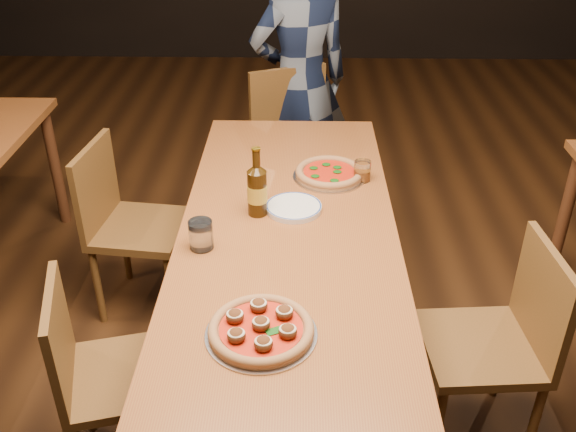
{
  "coord_description": "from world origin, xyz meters",
  "views": [
    {
      "loc": [
        0.04,
        -2.02,
        2.0
      ],
      "look_at": [
        0.0,
        -0.05,
        0.82
      ],
      "focal_mm": 40.0,
      "sensor_mm": 36.0,
      "label": 1
    }
  ],
  "objects_px": {
    "beer_bottle": "(257,191)",
    "diner": "(300,83)",
    "pizza_meatball": "(261,329)",
    "pizza_margherita": "(329,173)",
    "table_main": "(288,241)",
    "chair_main_e": "(480,345)",
    "chair_main_nw": "(123,374)",
    "chair_main_sw": "(141,227)",
    "amber_glass": "(362,171)",
    "water_glass": "(201,235)",
    "chair_end": "(302,156)",
    "plate_stack": "(294,208)"
  },
  "relations": [
    {
      "from": "chair_end",
      "to": "diner",
      "type": "bearing_deg",
      "value": 69.24
    },
    {
      "from": "chair_main_nw",
      "to": "diner",
      "type": "height_order",
      "value": "diner"
    },
    {
      "from": "chair_end",
      "to": "plate_stack",
      "type": "xyz_separation_m",
      "value": [
        -0.03,
        -1.05,
        0.28
      ]
    },
    {
      "from": "table_main",
      "to": "beer_bottle",
      "type": "relative_size",
      "value": 7.47
    },
    {
      "from": "table_main",
      "to": "chair_main_e",
      "type": "distance_m",
      "value": 0.79
    },
    {
      "from": "table_main",
      "to": "chair_end",
      "type": "height_order",
      "value": "chair_end"
    },
    {
      "from": "amber_glass",
      "to": "diner",
      "type": "relative_size",
      "value": 0.05
    },
    {
      "from": "pizza_margherita",
      "to": "diner",
      "type": "distance_m",
      "value": 1.06
    },
    {
      "from": "pizza_margherita",
      "to": "water_glass",
      "type": "bearing_deg",
      "value": -130.5
    },
    {
      "from": "chair_end",
      "to": "amber_glass",
      "type": "distance_m",
      "value": 0.89
    },
    {
      "from": "chair_main_nw",
      "to": "chair_end",
      "type": "bearing_deg",
      "value": -35.46
    },
    {
      "from": "chair_end",
      "to": "diner",
      "type": "height_order",
      "value": "diner"
    },
    {
      "from": "beer_bottle",
      "to": "diner",
      "type": "xyz_separation_m",
      "value": [
        0.16,
        1.36,
        -0.05
      ]
    },
    {
      "from": "chair_main_sw",
      "to": "diner",
      "type": "xyz_separation_m",
      "value": [
        0.73,
        0.96,
        0.36
      ]
    },
    {
      "from": "chair_main_nw",
      "to": "table_main",
      "type": "bearing_deg",
      "value": -66.77
    },
    {
      "from": "table_main",
      "to": "chair_main_sw",
      "type": "relative_size",
      "value": 2.3
    },
    {
      "from": "chair_main_sw",
      "to": "pizza_margherita",
      "type": "height_order",
      "value": "chair_main_sw"
    },
    {
      "from": "chair_main_nw",
      "to": "water_glass",
      "type": "distance_m",
      "value": 0.55
    },
    {
      "from": "water_glass",
      "to": "chair_end",
      "type": "bearing_deg",
      "value": 75.03
    },
    {
      "from": "table_main",
      "to": "beer_bottle",
      "type": "xyz_separation_m",
      "value": [
        -0.12,
        0.08,
        0.17
      ]
    },
    {
      "from": "chair_main_nw",
      "to": "pizza_meatball",
      "type": "height_order",
      "value": "chair_main_nw"
    },
    {
      "from": "chair_main_sw",
      "to": "pizza_margherita",
      "type": "relative_size",
      "value": 2.84
    },
    {
      "from": "pizza_meatball",
      "to": "chair_main_sw",
      "type": "bearing_deg",
      "value": 119.98
    },
    {
      "from": "beer_bottle",
      "to": "diner",
      "type": "relative_size",
      "value": 0.17
    },
    {
      "from": "beer_bottle",
      "to": "plate_stack",
      "type": "bearing_deg",
      "value": 12.1
    },
    {
      "from": "water_glass",
      "to": "amber_glass",
      "type": "distance_m",
      "value": 0.79
    },
    {
      "from": "pizza_margherita",
      "to": "diner",
      "type": "xyz_separation_m",
      "value": [
        -0.13,
        1.05,
        0.03
      ]
    },
    {
      "from": "chair_main_e",
      "to": "pizza_margherita",
      "type": "height_order",
      "value": "chair_main_e"
    },
    {
      "from": "chair_main_nw",
      "to": "pizza_meatball",
      "type": "xyz_separation_m",
      "value": [
        0.49,
        -0.17,
        0.36
      ]
    },
    {
      "from": "pizza_margherita",
      "to": "chair_main_nw",
      "type": "bearing_deg",
      "value": -131.25
    },
    {
      "from": "pizza_margherita",
      "to": "water_glass",
      "type": "xyz_separation_m",
      "value": [
        -0.46,
        -0.54,
        0.03
      ]
    },
    {
      "from": "chair_main_e",
      "to": "pizza_margherita",
      "type": "xyz_separation_m",
      "value": [
        -0.53,
        0.67,
        0.34
      ]
    },
    {
      "from": "chair_main_sw",
      "to": "chair_main_e",
      "type": "relative_size",
      "value": 1.01
    },
    {
      "from": "table_main",
      "to": "plate_stack",
      "type": "distance_m",
      "value": 0.14
    },
    {
      "from": "pizza_meatball",
      "to": "water_glass",
      "type": "xyz_separation_m",
      "value": [
        -0.23,
        0.45,
        0.03
      ]
    },
    {
      "from": "chair_main_e",
      "to": "chair_end",
      "type": "height_order",
      "value": "chair_end"
    },
    {
      "from": "table_main",
      "to": "diner",
      "type": "relative_size",
      "value": 1.26
    },
    {
      "from": "chair_main_nw",
      "to": "diner",
      "type": "xyz_separation_m",
      "value": [
        0.59,
        1.87,
        0.39
      ]
    },
    {
      "from": "pizza_meatball",
      "to": "amber_glass",
      "type": "relative_size",
      "value": 3.76
    },
    {
      "from": "pizza_meatball",
      "to": "pizza_margherita",
      "type": "height_order",
      "value": "pizza_meatball"
    },
    {
      "from": "table_main",
      "to": "chair_main_sw",
      "type": "height_order",
      "value": "chair_main_sw"
    },
    {
      "from": "water_glass",
      "to": "diner",
      "type": "relative_size",
      "value": 0.07
    },
    {
      "from": "pizza_meatball",
      "to": "chair_end",
      "type": "bearing_deg",
      "value": 86.17
    },
    {
      "from": "diner",
      "to": "amber_glass",
      "type": "bearing_deg",
      "value": 84.08
    },
    {
      "from": "chair_main_sw",
      "to": "pizza_margherita",
      "type": "distance_m",
      "value": 0.92
    },
    {
      "from": "chair_main_e",
      "to": "chair_end",
      "type": "distance_m",
      "value": 1.58
    },
    {
      "from": "beer_bottle",
      "to": "water_glass",
      "type": "relative_size",
      "value": 2.54
    },
    {
      "from": "pizza_meatball",
      "to": "water_glass",
      "type": "relative_size",
      "value": 3.11
    },
    {
      "from": "chair_main_sw",
      "to": "water_glass",
      "type": "distance_m",
      "value": 0.83
    },
    {
      "from": "table_main",
      "to": "chair_main_e",
      "type": "height_order",
      "value": "chair_main_e"
    }
  ]
}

